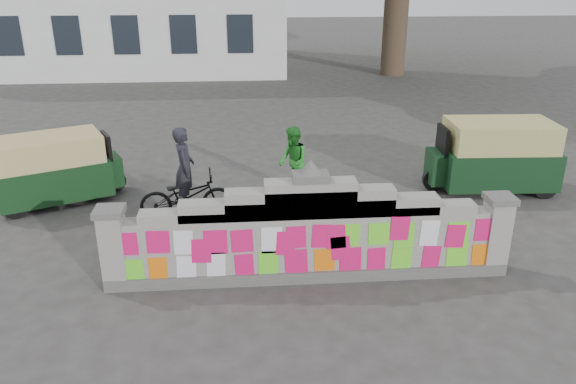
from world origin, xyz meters
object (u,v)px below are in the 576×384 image
object	(u,v)px
cyclist_rider	(185,180)
rickshaw_right	(494,155)
pedestrian	(293,161)
cyclist_bike	(187,196)
rickshaw_left	(55,168)

from	to	relation	value
cyclist_rider	rickshaw_right	xyz separation A→B (m)	(6.66, 1.03, 0.00)
pedestrian	cyclist_bike	bearing A→B (deg)	-73.97
pedestrian	rickshaw_right	bearing A→B (deg)	77.86
cyclist_rider	pedestrian	world-z (taller)	cyclist_rider
pedestrian	rickshaw_left	world-z (taller)	pedestrian
cyclist_bike	pedestrian	bearing A→B (deg)	-69.16
rickshaw_left	rickshaw_right	bearing A→B (deg)	-25.31
cyclist_bike	cyclist_rider	size ratio (longest dim) A/B	1.12
cyclist_bike	rickshaw_right	distance (m)	6.74
cyclist_bike	rickshaw_right	world-z (taller)	rickshaw_right
cyclist_bike	cyclist_rider	xyz separation A→B (m)	(0.00, 0.00, 0.33)
pedestrian	rickshaw_left	bearing A→B (deg)	-100.96
pedestrian	rickshaw_right	xyz separation A→B (m)	(4.45, -0.09, 0.06)
cyclist_rider	rickshaw_left	size ratio (longest dim) A/B	0.61
cyclist_rider	rickshaw_left	distance (m)	3.02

